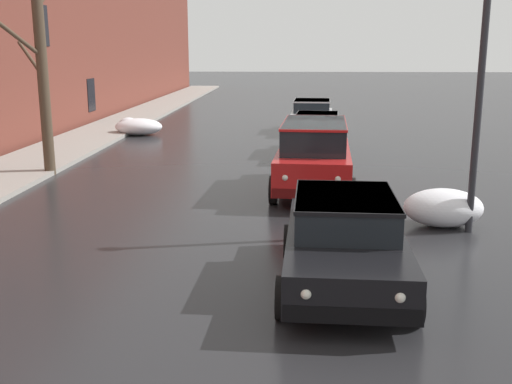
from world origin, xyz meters
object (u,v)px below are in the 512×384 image
sedan_black_approaching_near_lane (345,239)px  sedan_grey_parked_kerbside_mid (316,133)px  bare_tree_mid_block (41,64)px  suv_red_parked_kerbside_close (314,154)px  street_lamp_post (483,53)px  sedan_silver_parked_far_down_block (312,115)px

sedan_black_approaching_near_lane → sedan_grey_parked_kerbside_mid: same height
bare_tree_mid_block → suv_red_parked_kerbside_close: (7.75, -1.79, -2.22)m
bare_tree_mid_block → street_lamp_post: size_ratio=0.98×
sedan_grey_parked_kerbside_mid → sedan_black_approaching_near_lane: bearing=-90.3°
street_lamp_post → sedan_silver_parked_far_down_block: bearing=100.0°
sedan_black_approaching_near_lane → suv_red_parked_kerbside_close: size_ratio=0.90×
sedan_black_approaching_near_lane → suv_red_parked_kerbside_close: (-0.24, 6.49, 0.24)m
bare_tree_mid_block → sedan_silver_parked_far_down_block: bare_tree_mid_block is taller
suv_red_parked_kerbside_close → bare_tree_mid_block: bearing=167.0°
street_lamp_post → sedan_grey_parked_kerbside_mid: bearing=106.4°
bare_tree_mid_block → sedan_silver_parked_far_down_block: 13.08m
sedan_black_approaching_near_lane → sedan_silver_parked_far_down_block: same height
sedan_grey_parked_kerbside_mid → street_lamp_post: bearing=-73.6°
bare_tree_mid_block → street_lamp_post: (10.77, -5.27, 0.35)m
sedan_black_approaching_near_lane → street_lamp_post: (2.79, 3.01, 2.80)m
sedan_silver_parked_far_down_block → street_lamp_post: (2.68, -15.26, 2.80)m
bare_tree_mid_block → sedan_silver_parked_far_down_block: bearing=51.0°
sedan_grey_parked_kerbside_mid → bare_tree_mid_block: bearing=-153.8°
sedan_grey_parked_kerbside_mid → suv_red_parked_kerbside_close: bearing=-93.1°
sedan_silver_parked_far_down_block → bare_tree_mid_block: bearing=-129.0°
suv_red_parked_kerbside_close → street_lamp_post: size_ratio=0.73×
sedan_grey_parked_kerbside_mid → sedan_silver_parked_far_down_block: 6.02m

